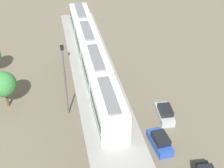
# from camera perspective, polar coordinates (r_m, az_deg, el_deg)

# --- Properties ---
(ground_plane) EXTENTS (120.00, 120.00, 0.00)m
(ground_plane) POSITION_cam_1_polar(r_m,az_deg,el_deg) (41.86, -3.07, -6.50)
(ground_plane) COLOR #706654
(viaduct) EXTENTS (5.20, 35.80, 7.81)m
(viaduct) POSITION_cam_1_polar(r_m,az_deg,el_deg) (38.13, -3.35, 0.42)
(viaduct) COLOR #999691
(viaduct) RESTS_ON ground
(train) EXTENTS (2.64, 27.45, 3.24)m
(train) POSITION_cam_1_polar(r_m,az_deg,el_deg) (37.31, -3.78, 5.44)
(train) COLOR white
(train) RESTS_ON viaduct
(parked_car_silver) EXTENTS (2.11, 4.32, 1.76)m
(parked_car_silver) POSITION_cam_1_polar(r_m,az_deg,el_deg) (42.18, 9.67, -5.33)
(parked_car_silver) COLOR #B2B5BA
(parked_car_silver) RESTS_ON ground
(parked_car_blue) EXTENTS (2.15, 4.34, 1.76)m
(parked_car_blue) POSITION_cam_1_polar(r_m,az_deg,el_deg) (38.14, 8.85, -10.46)
(parked_car_blue) COLOR #284CB7
(parked_car_blue) RESTS_ON ground
(tree_mid_lot) EXTENTS (3.55, 3.55, 5.47)m
(tree_mid_lot) POSITION_cam_1_polar(r_m,az_deg,el_deg) (44.35, -19.36, -0.07)
(tree_mid_lot) COLOR brown
(tree_mid_lot) RESTS_ON ground
(signal_post) EXTENTS (0.44, 0.28, 10.41)m
(signal_post) POSITION_cam_1_polar(r_m,az_deg,el_deg) (39.83, -8.64, 1.06)
(signal_post) COLOR #4C4C51
(signal_post) RESTS_ON ground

